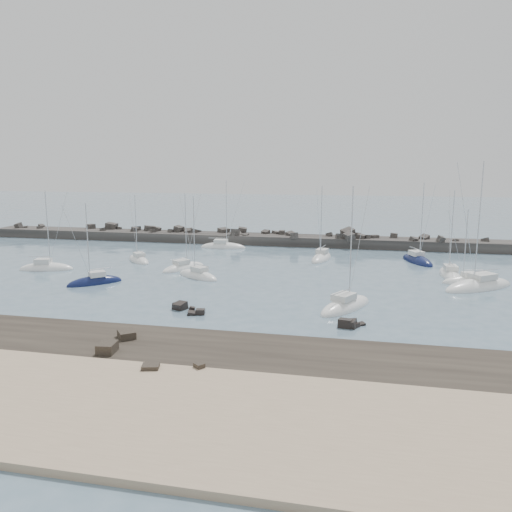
{
  "coord_description": "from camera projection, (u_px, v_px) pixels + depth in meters",
  "views": [
    {
      "loc": [
        13.82,
        -59.29,
        15.8
      ],
      "look_at": [
        -1.4,
        12.0,
        2.31
      ],
      "focal_mm": 35.0,
      "sensor_mm": 36.0,
      "label": 1
    }
  ],
  "objects": [
    {
      "name": "sailboat_4",
      "position": [
        223.0,
        247.0,
        95.13
      ],
      "size": [
        8.87,
        3.11,
        13.8
      ],
      "color": "white",
      "rests_on": "ground"
    },
    {
      "name": "sand_strip",
      "position": [
        134.0,
        414.0,
        31.95
      ],
      "size": [
        140.0,
        14.0,
        1.0
      ],
      "primitive_type": "cube",
      "color": "tan",
      "rests_on": "ground"
    },
    {
      "name": "sailboat_6",
      "position": [
        321.0,
        259.0,
        83.72
      ],
      "size": [
        3.99,
        8.67,
        13.32
      ],
      "color": "white",
      "rests_on": "ground"
    },
    {
      "name": "sailboat_10",
      "position": [
        450.0,
        275.0,
        71.26
      ],
      "size": [
        2.86,
        8.4,
        13.22
      ],
      "color": "white",
      "rests_on": "ground"
    },
    {
      "name": "sailboat_7",
      "position": [
        345.0,
        307.0,
        55.38
      ],
      "size": [
        6.93,
        9.44,
        14.56
      ],
      "color": "white",
      "rests_on": "ground"
    },
    {
      "name": "rock_cluster_far",
      "position": [
        349.0,
        325.0,
        49.16
      ],
      "size": [
        2.79,
        2.62,
        1.45
      ],
      "color": "black",
      "rests_on": "ground"
    },
    {
      "name": "sailboat_1",
      "position": [
        139.0,
        260.0,
        82.17
      ],
      "size": [
        6.73,
        6.89,
        11.71
      ],
      "color": "white",
      "rests_on": "ground"
    },
    {
      "name": "sailboat_2",
      "position": [
        95.0,
        283.0,
        66.75
      ],
      "size": [
        6.77,
        6.76,
        11.77
      ],
      "color": "#101842",
      "rests_on": "ground"
    },
    {
      "name": "sailboat_13",
      "position": [
        46.0,
        269.0,
        75.49
      ],
      "size": [
        8.46,
        4.36,
        12.95
      ],
      "color": "white",
      "rests_on": "ground"
    },
    {
      "name": "breakwater",
      "position": [
        253.0,
        242.0,
        100.79
      ],
      "size": [
        115.0,
        7.34,
        5.26
      ],
      "color": "#2D2A28",
      "rests_on": "ground"
    },
    {
      "name": "sailboat_9",
      "position": [
        467.0,
        282.0,
        67.08
      ],
      "size": [
        7.03,
        3.79,
        10.83
      ],
      "color": "white",
      "rests_on": "ground"
    },
    {
      "name": "rock_shelf",
      "position": [
        190.0,
        356.0,
        41.57
      ],
      "size": [
        140.0,
        12.47,
        1.73
      ],
      "color": "black",
      "rests_on": "ground"
    },
    {
      "name": "sailboat_5",
      "position": [
        198.0,
        276.0,
        70.55
      ],
      "size": [
        7.88,
        6.16,
        12.38
      ],
      "color": "white",
      "rests_on": "ground"
    },
    {
      "name": "sailboat_11",
      "position": [
        479.0,
        287.0,
        64.37
      ],
      "size": [
        10.91,
        9.46,
        17.38
      ],
      "color": "white",
      "rests_on": "ground"
    },
    {
      "name": "ground",
      "position": [
        247.0,
        291.0,
        62.73
      ],
      "size": [
        400.0,
        400.0,
        0.0
      ],
      "primitive_type": "plane",
      "color": "slate",
      "rests_on": "ground"
    },
    {
      "name": "sailboat_8",
      "position": [
        417.0,
        261.0,
        81.45
      ],
      "size": [
        5.79,
        9.18,
        14.0
      ],
      "color": "#101842",
      "rests_on": "ground"
    },
    {
      "name": "rock_cluster_near",
      "position": [
        185.0,
        309.0,
        54.55
      ],
      "size": [
        4.34,
        3.55,
        1.46
      ],
      "color": "black",
      "rests_on": "ground"
    },
    {
      "name": "sailboat_3",
      "position": [
        184.0,
        268.0,
        75.96
      ],
      "size": [
        6.05,
        8.08,
        12.49
      ],
      "color": "white",
      "rests_on": "ground"
    }
  ]
}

